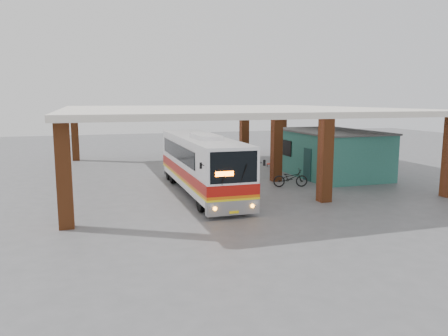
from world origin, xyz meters
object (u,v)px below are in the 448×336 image
object	(u,v)px
coach_bus	(202,164)
motorcycle	(290,178)
pedestrian	(327,185)
red_chair	(271,162)

from	to	relation	value
coach_bus	motorcycle	bearing A→B (deg)	1.28
pedestrian	motorcycle	bearing A→B (deg)	-100.65
coach_bus	pedestrian	distance (m)	6.90
motorcycle	pedestrian	world-z (taller)	pedestrian
red_chair	coach_bus	bearing A→B (deg)	-113.83
coach_bus	red_chair	xyz separation A→B (m)	(7.58, 7.76, -1.32)
motorcycle	red_chair	xyz separation A→B (m)	(2.06, 7.68, -0.19)
pedestrian	red_chair	xyz separation A→B (m)	(1.73, 11.28, -0.40)
coach_bus	red_chair	world-z (taller)	coach_bus
coach_bus	motorcycle	world-z (taller)	coach_bus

